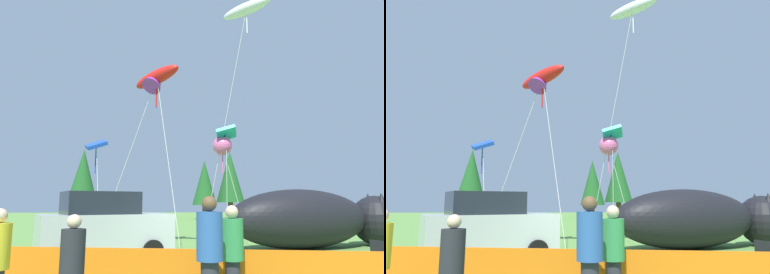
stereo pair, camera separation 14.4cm
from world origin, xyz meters
TOP-DOWN VIEW (x-y plane):
  - ground_plane at (0.00, 0.00)m, footprint 120.00×120.00m
  - parked_car at (-2.95, 1.43)m, footprint 4.39×3.25m
  - folding_chair at (4.31, -1.61)m, footprint 0.64×0.64m
  - inflatable_cat at (4.99, 4.19)m, footprint 7.94×3.75m
  - spectator_in_yellow_shirt at (-0.36, -4.78)m, footprint 0.41×0.41m
  - spectator_in_blue_shirt at (0.09, -4.28)m, footprint 0.38×0.38m
  - spectator_in_red_shirt at (-2.39, -5.04)m, footprint 0.35×0.35m
  - kite_blue_box at (-4.19, 6.29)m, footprint 1.16×1.78m
  - kite_teal_diamond at (1.75, 6.08)m, footprint 1.09×1.09m
  - kite_white_ghost at (2.88, 6.20)m, footprint 3.44×2.12m
  - kite_purple_delta at (-1.48, 4.86)m, footprint 3.14×1.62m
  - kite_pink_octopus at (1.59, 6.32)m, footprint 1.54×0.90m
  - kite_red_lizard at (-1.46, 4.57)m, footprint 2.25×2.97m
  - horizon_tree_east at (3.33, 30.75)m, footprint 2.70×2.70m
  - horizon_tree_west at (-9.72, 29.70)m, footprint 3.11×3.11m
  - horizon_tree_mid at (6.48, 32.26)m, footprint 3.22×3.22m

SIDE VIEW (x-z plane):
  - ground_plane at x=0.00m, z-range 0.00..0.00m
  - folding_chair at x=4.31m, z-range 0.06..0.93m
  - spectator_in_red_shirt at x=-2.39m, z-range 0.07..1.70m
  - spectator_in_blue_shirt at x=0.09m, z-range 0.08..1.83m
  - spectator_in_yellow_shirt at x=-0.36m, z-range 0.09..1.98m
  - parked_car at x=-2.95m, z-range -0.02..2.11m
  - inflatable_cat at x=4.99m, z-range -0.09..2.23m
  - horizon_tree_east at x=3.33m, z-range 0.73..7.18m
  - kite_blue_box at x=-4.19m, z-range 1.96..6.68m
  - kite_pink_octopus at x=1.59m, z-range 1.97..6.83m
  - horizon_tree_west at x=-9.72m, z-range 0.85..8.27m
  - horizon_tree_mid at x=6.48m, z-range 0.88..8.57m
  - kite_teal_diamond at x=1.75m, z-range 2.23..7.54m
  - kite_red_lizard at x=-1.46m, z-range 3.25..10.86m
  - kite_purple_delta at x=-1.48m, z-range 3.17..11.01m
  - kite_white_ghost at x=2.88m, z-range 5.36..17.18m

